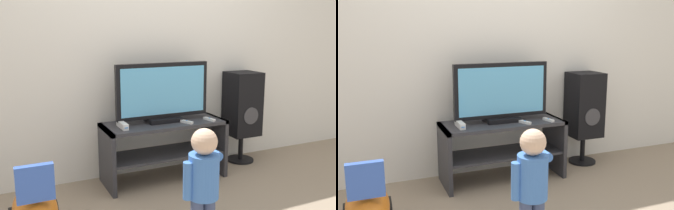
# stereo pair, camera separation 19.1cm
# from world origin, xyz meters

# --- Properties ---
(ground_plane) EXTENTS (16.00, 16.00, 0.00)m
(ground_plane) POSITION_xyz_m (0.00, 0.00, 0.00)
(ground_plane) COLOR gray
(wall_back) EXTENTS (10.00, 0.06, 2.60)m
(wall_back) POSITION_xyz_m (0.00, 0.52, 1.30)
(wall_back) COLOR silver
(wall_back) RESTS_ON ground_plane
(tv_stand) EXTENTS (1.12, 0.44, 0.55)m
(tv_stand) POSITION_xyz_m (0.00, 0.22, 0.36)
(tv_stand) COLOR #2D2D33
(tv_stand) RESTS_ON ground_plane
(television) EXTENTS (0.88, 0.20, 0.54)m
(television) POSITION_xyz_m (0.00, 0.24, 0.81)
(television) COLOR black
(television) RESTS_ON tv_stand
(game_console) EXTENTS (0.05, 0.20, 0.05)m
(game_console) POSITION_xyz_m (-0.41, 0.18, 0.57)
(game_console) COLOR white
(game_console) RESTS_ON tv_stand
(remote_primary) EXTENTS (0.06, 0.13, 0.03)m
(remote_primary) POSITION_xyz_m (0.41, 0.09, 0.56)
(remote_primary) COLOR white
(remote_primary) RESTS_ON tv_stand
(remote_secondary) EXTENTS (0.08, 0.13, 0.03)m
(remote_secondary) POSITION_xyz_m (0.17, 0.09, 0.56)
(remote_secondary) COLOR white
(remote_secondary) RESTS_ON tv_stand
(child) EXTENTS (0.30, 0.45, 0.78)m
(child) POSITION_xyz_m (-0.21, -0.85, 0.46)
(child) COLOR #3F4C72
(child) RESTS_ON ground_plane
(speaker_tower) EXTENTS (0.31, 0.31, 0.95)m
(speaker_tower) POSITION_xyz_m (0.94, 0.32, 0.60)
(speaker_tower) COLOR black
(speaker_tower) RESTS_ON ground_plane
(ride_on_toy) EXTENTS (0.32, 0.59, 0.58)m
(ride_on_toy) POSITION_xyz_m (-1.20, -0.38, 0.22)
(ride_on_toy) COLOR orange
(ride_on_toy) RESTS_ON ground_plane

